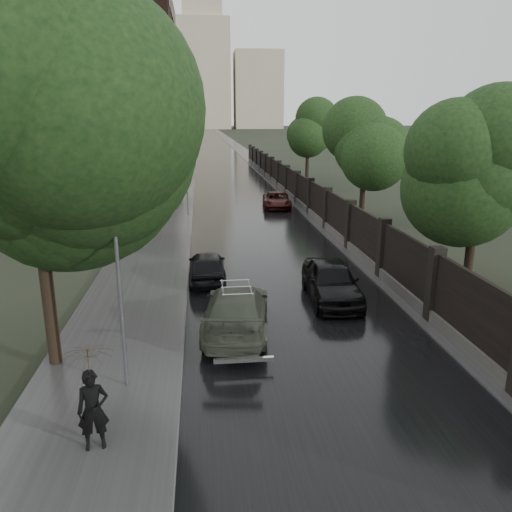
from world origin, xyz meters
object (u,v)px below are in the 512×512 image
Objects in this scene: tree_right_b at (365,148)px; car_right_near at (331,281)px; tree_left_near at (29,138)px; traffic_light at (187,184)px; hatchback_left at (207,266)px; tree_right_c at (308,137)px; volga_sedan at (236,310)px; tree_left_far at (139,139)px; lamp_post at (120,294)px; pedestrian_umbrella at (89,368)px; car_right_far at (277,200)px; tree_right_a at (480,170)px.

car_right_near is at bearing -112.01° from tree_right_b.
tree_left_near is 2.29× the size of traffic_light.
car_right_near is at bearing 148.73° from hatchback_left.
tree_right_c reaches higher than volga_sedan.
traffic_light is at bearing -77.06° from volga_sedan.
tree_left_far is 1.45× the size of lamp_post.
tree_right_b is 1.79× the size of hatchback_left.
hatchback_left is at bearing 66.26° from pedestrian_umbrella.
volga_sedan is 4.61m from car_right_near.
pedestrian_umbrella is (-13.19, -23.06, -2.94)m from tree_right_b.
tree_left_near is at bearing -128.48° from tree_right_b.
traffic_light is at bearing -85.43° from hatchback_left.
hatchback_left is (4.45, 7.37, -5.75)m from tree_left_near.
tree_left_near is at bearing 58.98° from hatchback_left.
tree_right_c reaches higher than lamp_post.
car_right_far is at bearing 67.89° from tree_left_near.
pedestrian_umbrella is at bearing -128.33° from car_right_near.
tree_right_b is at bearing -14.24° from traffic_light.
hatchback_left is 5.59m from car_right_near.
traffic_light is 1.44× the size of pedestrian_umbrella.
traffic_light is (-11.80, 16.99, -2.55)m from tree_right_a.
tree_right_b is at bearing 51.52° from tree_left_near.
tree_left_near is 39.99m from tree_right_c.
volga_sedan is (2.04, -20.03, -1.65)m from traffic_light.
volga_sedan is (5.74, -25.03, -4.49)m from tree_left_far.
tree_right_c is 13.67m from car_right_far.
car_right_near is at bearing 40.32° from lamp_post.
tree_left_near is at bearing -107.21° from car_right_far.
car_right_far is at bearing 129.40° from tree_right_b.
traffic_light is (-11.80, -15.01, -2.55)m from tree_right_c.
tree_left_far reaches higher than traffic_light.
tree_left_far is at bearing 115.40° from car_right_near.
tree_right_b is 20.07m from volga_sedan.
volga_sedan reaches higher than hatchback_left.
traffic_light is at bearing 81.47° from tree_left_near.
lamp_post is (2.20, -1.50, -3.75)m from tree_left_near.
volga_sedan is 7.05m from pedestrian_umbrella.
car_right_far is (4.82, 23.04, -0.12)m from volga_sedan.
tree_right_c reaches higher than car_right_far.
tree_right_b is at bearing -132.39° from hatchback_left.
car_right_near is at bearing -140.18° from volga_sedan.
tree_right_a is 1.75× the size of traffic_light.
tree_left_near is at bearing -151.90° from car_right_near.
volga_sedan is (-9.76, -35.03, -4.20)m from tree_right_c.
tree_left_near is at bearing -161.68° from tree_right_a.
tree_left_far is 1.60× the size of car_right_near.
car_right_far is (-4.94, 20.01, -4.32)m from tree_right_a.
tree_right_c is 1.37× the size of lamp_post.
tree_right_b is (15.10, 19.00, -1.47)m from tree_left_near.
tree_left_near is at bearing 145.71° from lamp_post.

